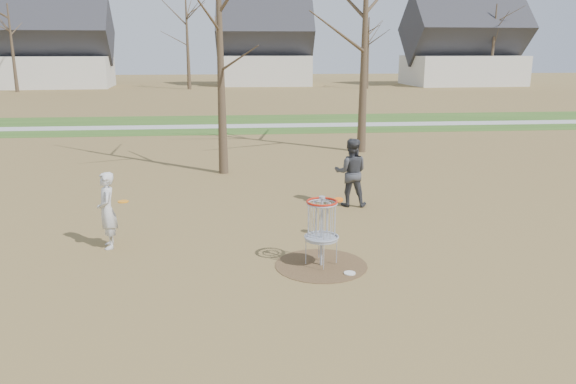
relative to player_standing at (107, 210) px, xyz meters
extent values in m
plane|color=brown|center=(4.30, -1.45, -0.81)|extent=(160.00, 160.00, 0.00)
cube|color=#2D5119|center=(4.30, 19.55, -0.81)|extent=(160.00, 8.00, 0.01)
cube|color=#9E9E99|center=(4.30, 18.55, -0.80)|extent=(160.00, 1.50, 0.01)
cylinder|color=#47331E|center=(4.30, -1.45, -0.81)|extent=(1.80, 1.80, 0.01)
imported|color=silver|center=(0.00, 0.00, 0.00)|extent=(0.52, 0.67, 1.62)
imported|color=#38393E|center=(5.73, 2.71, 0.10)|extent=(0.99, 0.84, 1.81)
cylinder|color=silver|center=(4.77, -1.93, -0.79)|extent=(0.22, 0.22, 0.02)
cylinder|color=orange|center=(4.91, 0.13, 0.07)|extent=(0.23, 0.22, 0.09)
cylinder|color=orange|center=(0.36, -0.12, 0.22)|extent=(0.22, 0.22, 0.02)
cylinder|color=#9EA3AD|center=(4.30, -1.45, -0.14)|extent=(0.05, 0.05, 1.35)
cylinder|color=#9EA3AD|center=(4.30, -1.45, -0.26)|extent=(0.64, 0.64, 0.04)
torus|color=#9EA3AD|center=(4.30, -1.45, 0.44)|extent=(0.60, 0.60, 0.04)
torus|color=red|center=(4.30, -1.45, 0.47)|extent=(0.60, 0.60, 0.04)
cone|color=#382B1E|center=(2.30, 7.05, 2.94)|extent=(0.32, 0.32, 7.50)
cone|color=#382B1E|center=(7.80, 10.55, 3.44)|extent=(0.36, 0.36, 8.50)
cone|color=#382B1E|center=(-17.70, 44.55, 3.19)|extent=(0.36, 0.36, 8.00)
cone|color=#382B1E|center=(-1.70, 46.55, 3.69)|extent=(0.40, 0.40, 9.00)
cone|color=#382B1E|center=(16.30, 45.55, 2.69)|extent=(0.32, 0.32, 7.00)
cone|color=#382B1E|center=(30.30, 47.55, 3.44)|extent=(0.38, 0.38, 8.50)
cube|color=silver|center=(-15.70, 50.55, 0.79)|extent=(11.46, 7.75, 3.20)
pyramid|color=#2D2D33|center=(-15.70, 50.55, 4.17)|extent=(12.01, 7.79, 3.55)
cube|color=silver|center=(6.30, 52.55, 0.79)|extent=(10.24, 7.34, 3.20)
pyramid|color=#2D2D33|center=(6.30, 52.55, 4.17)|extent=(10.74, 7.36, 3.55)
cube|color=silver|center=(28.30, 50.55, 0.79)|extent=(12.40, 8.62, 3.20)
pyramid|color=#2D2D33|center=(28.30, 50.55, 4.42)|extent=(13.00, 8.65, 4.06)
camera|label=1|loc=(2.68, -11.53, 3.30)|focal=35.00mm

